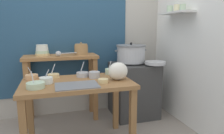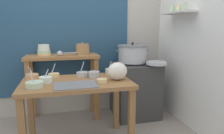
{
  "view_description": "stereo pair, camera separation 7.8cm",
  "coord_description": "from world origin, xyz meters",
  "px_view_note": "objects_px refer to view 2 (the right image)",
  "views": [
    {
      "loc": [
        -0.3,
        -1.96,
        1.24
      ],
      "look_at": [
        0.35,
        0.23,
        0.82
      ],
      "focal_mm": 32.85,
      "sensor_mm": 36.0,
      "label": 1
    },
    {
      "loc": [
        -0.23,
        -1.98,
        1.24
      ],
      "look_at": [
        0.35,
        0.23,
        0.82
      ],
      "focal_mm": 32.85,
      "sensor_mm": 36.0,
      "label": 2
    }
  ],
  "objects_px": {
    "stove_block": "(135,89)",
    "prep_bowl_4": "(46,79)",
    "prep_bowl_6": "(35,84)",
    "ladle": "(61,53)",
    "serving_tray": "(76,85)",
    "wide_pan": "(156,63)",
    "steamer_pot": "(132,54)",
    "prep_bowl_2": "(110,71)",
    "prep_table": "(77,91)",
    "prep_bowl_1": "(94,74)",
    "clay_pot": "(83,49)",
    "back_shelf_table": "(63,71)",
    "prep_bowl_7": "(102,81)",
    "prep_bowl_0": "(83,74)",
    "plastic_bag": "(117,71)",
    "prep_bowl_5": "(54,75)",
    "bowl_stack_enamel": "(44,50)",
    "prep_bowl_3": "(32,76)"
  },
  "relations": [
    {
      "from": "stove_block",
      "to": "prep_bowl_4",
      "type": "height_order",
      "value": "prep_bowl_4"
    },
    {
      "from": "prep_bowl_6",
      "to": "ladle",
      "type": "bearing_deg",
      "value": 72.6
    },
    {
      "from": "prep_bowl_6",
      "to": "serving_tray",
      "type": "bearing_deg",
      "value": -4.78
    },
    {
      "from": "serving_tray",
      "to": "wide_pan",
      "type": "height_order",
      "value": "wide_pan"
    },
    {
      "from": "steamer_pot",
      "to": "prep_bowl_2",
      "type": "bearing_deg",
      "value": -136.65
    },
    {
      "from": "prep_bowl_2",
      "to": "steamer_pot",
      "type": "bearing_deg",
      "value": 43.35
    },
    {
      "from": "prep_table",
      "to": "stove_block",
      "type": "distance_m",
      "value": 1.1
    },
    {
      "from": "ladle",
      "to": "prep_bowl_2",
      "type": "height_order",
      "value": "ladle"
    },
    {
      "from": "serving_tray",
      "to": "prep_bowl_4",
      "type": "height_order",
      "value": "prep_bowl_4"
    },
    {
      "from": "prep_bowl_1",
      "to": "prep_bowl_2",
      "type": "bearing_deg",
      "value": 31.49
    },
    {
      "from": "steamer_pot",
      "to": "prep_bowl_1",
      "type": "height_order",
      "value": "steamer_pot"
    },
    {
      "from": "clay_pot",
      "to": "prep_bowl_1",
      "type": "bearing_deg",
      "value": -85.93
    },
    {
      "from": "back_shelf_table",
      "to": "clay_pot",
      "type": "height_order",
      "value": "clay_pot"
    },
    {
      "from": "prep_bowl_7",
      "to": "back_shelf_table",
      "type": "bearing_deg",
      "value": 111.91
    },
    {
      "from": "stove_block",
      "to": "prep_bowl_0",
      "type": "bearing_deg",
      "value": -151.81
    },
    {
      "from": "wide_pan",
      "to": "prep_bowl_1",
      "type": "distance_m",
      "value": 0.92
    },
    {
      "from": "prep_bowl_2",
      "to": "plastic_bag",
      "type": "bearing_deg",
      "value": -88.81
    },
    {
      "from": "wide_pan",
      "to": "prep_bowl_4",
      "type": "height_order",
      "value": "prep_bowl_4"
    },
    {
      "from": "plastic_bag",
      "to": "prep_bowl_6",
      "type": "bearing_deg",
      "value": -174.25
    },
    {
      "from": "serving_tray",
      "to": "prep_bowl_6",
      "type": "height_order",
      "value": "prep_bowl_6"
    },
    {
      "from": "clay_pot",
      "to": "prep_bowl_5",
      "type": "distance_m",
      "value": 0.68
    },
    {
      "from": "stove_block",
      "to": "prep_bowl_5",
      "type": "distance_m",
      "value": 1.23
    },
    {
      "from": "prep_bowl_5",
      "to": "prep_bowl_6",
      "type": "relative_size",
      "value": 0.93
    },
    {
      "from": "plastic_bag",
      "to": "prep_bowl_5",
      "type": "distance_m",
      "value": 0.71
    },
    {
      "from": "back_shelf_table",
      "to": "ladle",
      "type": "distance_m",
      "value": 0.27
    },
    {
      "from": "prep_bowl_1",
      "to": "wide_pan",
      "type": "bearing_deg",
      "value": 16.89
    },
    {
      "from": "prep_bowl_6",
      "to": "prep_bowl_7",
      "type": "height_order",
      "value": "prep_bowl_6"
    },
    {
      "from": "prep_bowl_0",
      "to": "prep_bowl_2",
      "type": "distance_m",
      "value": 0.33
    },
    {
      "from": "steamer_pot",
      "to": "serving_tray",
      "type": "relative_size",
      "value": 1.16
    },
    {
      "from": "stove_block",
      "to": "prep_bowl_2",
      "type": "bearing_deg",
      "value": -140.64
    },
    {
      "from": "ladle",
      "to": "prep_bowl_2",
      "type": "distance_m",
      "value": 0.72
    },
    {
      "from": "bowl_stack_enamel",
      "to": "prep_bowl_4",
      "type": "xyz_separation_m",
      "value": [
        0.05,
        -0.77,
        -0.21
      ]
    },
    {
      "from": "serving_tray",
      "to": "prep_bowl_7",
      "type": "relative_size",
      "value": 3.9
    },
    {
      "from": "steamer_pot",
      "to": "bowl_stack_enamel",
      "type": "relative_size",
      "value": 2.64
    },
    {
      "from": "plastic_bag",
      "to": "wide_pan",
      "type": "bearing_deg",
      "value": 33.02
    },
    {
      "from": "prep_bowl_1",
      "to": "steamer_pot",
      "type": "bearing_deg",
      "value": 39.83
    },
    {
      "from": "prep_table",
      "to": "prep_bowl_3",
      "type": "relative_size",
      "value": 8.06
    },
    {
      "from": "bowl_stack_enamel",
      "to": "prep_bowl_1",
      "type": "relative_size",
      "value": 1.45
    },
    {
      "from": "plastic_bag",
      "to": "prep_bowl_7",
      "type": "relative_size",
      "value": 2.01
    },
    {
      "from": "ladle",
      "to": "plastic_bag",
      "type": "bearing_deg",
      "value": -52.06
    },
    {
      "from": "bowl_stack_enamel",
      "to": "prep_bowl_3",
      "type": "height_order",
      "value": "bowl_stack_enamel"
    },
    {
      "from": "back_shelf_table",
      "to": "bowl_stack_enamel",
      "type": "height_order",
      "value": "bowl_stack_enamel"
    },
    {
      "from": "stove_block",
      "to": "prep_bowl_4",
      "type": "xyz_separation_m",
      "value": [
        -1.18,
        -0.61,
        0.37
      ]
    },
    {
      "from": "plastic_bag",
      "to": "prep_bowl_1",
      "type": "xyz_separation_m",
      "value": [
        -0.22,
        0.16,
        -0.06
      ]
    },
    {
      "from": "prep_bowl_5",
      "to": "stove_block",
      "type": "bearing_deg",
      "value": 19.38
    },
    {
      "from": "plastic_bag",
      "to": "prep_bowl_6",
      "type": "xyz_separation_m",
      "value": [
        -0.81,
        -0.08,
        -0.06
      ]
    },
    {
      "from": "wide_pan",
      "to": "prep_bowl_0",
      "type": "xyz_separation_m",
      "value": [
        -1.0,
        -0.18,
        -0.05
      ]
    },
    {
      "from": "clay_pot",
      "to": "bowl_stack_enamel",
      "type": "xyz_separation_m",
      "value": [
        -0.51,
        0.03,
        -0.01
      ]
    },
    {
      "from": "prep_bowl_0",
      "to": "prep_bowl_4",
      "type": "xyz_separation_m",
      "value": [
        -0.38,
        -0.19,
        0.01
      ]
    },
    {
      "from": "stove_block",
      "to": "ladle",
      "type": "bearing_deg",
      "value": 177.82
    }
  ]
}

